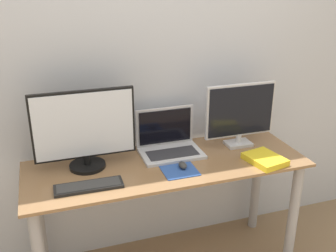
{
  "coord_description": "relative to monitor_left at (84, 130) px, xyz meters",
  "views": [
    {
      "loc": [
        -0.65,
        -1.67,
        1.83
      ],
      "look_at": [
        0.02,
        0.33,
        0.99
      ],
      "focal_mm": 42.0,
      "sensor_mm": 36.0,
      "label": 1
    }
  ],
  "objects": [
    {
      "name": "laptop",
      "position": [
        0.51,
        0.05,
        -0.17
      ],
      "size": [
        0.37,
        0.26,
        0.26
      ],
      "color": "silver",
      "rests_on": "desk"
    },
    {
      "name": "wall_back",
      "position": [
        0.45,
        0.25,
        0.25
      ],
      "size": [
        7.0,
        0.05,
        2.5
      ],
      "color": "silver",
      "rests_on": "ground_plane"
    },
    {
      "name": "mousepad",
      "position": [
        0.49,
        -0.22,
        -0.23
      ],
      "size": [
        0.19,
        0.17,
        0.0
      ],
      "color": "#2D519E",
      "rests_on": "desk"
    },
    {
      "name": "book",
      "position": [
        1.0,
        -0.27,
        -0.21
      ],
      "size": [
        0.22,
        0.26,
        0.04
      ],
      "color": "yellow",
      "rests_on": "desk"
    },
    {
      "name": "monitor_right",
      "position": [
        0.97,
        0.0,
        -0.01
      ],
      "size": [
        0.46,
        0.11,
        0.41
      ],
      "color": "silver",
      "rests_on": "desk"
    },
    {
      "name": "mouse",
      "position": [
        0.51,
        -0.19,
        -0.21
      ],
      "size": [
        0.04,
        0.07,
        0.04
      ],
      "color": "#333333",
      "rests_on": "mousepad"
    },
    {
      "name": "keyboard",
      "position": [
        -0.03,
        -0.24,
        -0.22
      ],
      "size": [
        0.36,
        0.12,
        0.02
      ],
      "color": "black",
      "rests_on": "desk"
    },
    {
      "name": "desk",
      "position": [
        0.45,
        -0.1,
        -0.4
      ],
      "size": [
        1.64,
        0.57,
        0.77
      ],
      "color": "olive",
      "rests_on": "ground_plane"
    },
    {
      "name": "monitor_left",
      "position": [
        0.0,
        0.0,
        0.0
      ],
      "size": [
        0.57,
        0.21,
        0.46
      ],
      "color": "black",
      "rests_on": "desk"
    }
  ]
}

